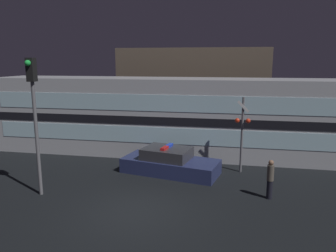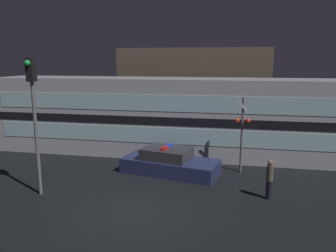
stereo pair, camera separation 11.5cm
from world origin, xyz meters
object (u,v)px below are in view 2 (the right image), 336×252
at_px(traffic_light_corner, 34,105).
at_px(pedestrian, 269,179).
at_px(police_car, 169,163).
at_px(crossing_signal_near, 242,130).
at_px(train, 166,116).

bearing_deg(traffic_light_corner, pedestrian, 8.29).
xyz_separation_m(police_car, pedestrian, (4.45, -2.25, 0.31)).
height_order(pedestrian, crossing_signal_near, crossing_signal_near).
height_order(train, pedestrian, train).
xyz_separation_m(train, pedestrian, (5.32, -5.68, -1.39)).
distance_m(pedestrian, traffic_light_corner, 9.70).
bearing_deg(police_car, crossing_signal_near, 24.80).
distance_m(police_car, traffic_light_corner, 6.73).
bearing_deg(police_car, traffic_light_corner, -130.68).
relative_size(train, pedestrian, 12.68).
relative_size(crossing_signal_near, traffic_light_corner, 0.67).
distance_m(train, crossing_signal_near, 5.04).
xyz_separation_m(pedestrian, traffic_light_corner, (-9.17, -1.34, 2.90)).
height_order(police_car, traffic_light_corner, traffic_light_corner).
xyz_separation_m(train, traffic_light_corner, (-3.85, -7.02, 1.51)).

